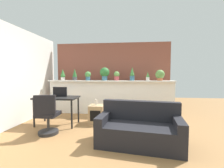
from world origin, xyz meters
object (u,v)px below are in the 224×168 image
(potted_plant_2, at_px, (88,75))
(potted_plant_3, at_px, (105,73))
(potted_plant_0, at_px, (63,75))
(tv_monitor, at_px, (60,92))
(potted_plant_6, at_px, (148,76))
(potted_plant_5, at_px, (132,75))
(desk, at_px, (57,100))
(office_chair, at_px, (47,118))
(potted_plant_7, at_px, (160,75))
(couch, at_px, (139,130))
(potted_plant_4, at_px, (117,76))
(potted_plant_1, at_px, (75,75))
(side_cube_shelf, at_px, (97,114))
(vase_on_shelf, at_px, (96,102))

(potted_plant_2, height_order, potted_plant_3, potted_plant_3)
(potted_plant_0, distance_m, tv_monitor, 1.30)
(potted_plant_3, distance_m, potted_plant_6, 1.42)
(potted_plant_5, xyz_separation_m, desk, (-2.01, -1.22, -0.67))
(office_chair, bearing_deg, potted_plant_7, 34.24)
(office_chair, bearing_deg, couch, -6.44)
(potted_plant_3, bearing_deg, potted_plant_6, -2.32)
(potted_plant_2, bearing_deg, potted_plant_4, 2.23)
(potted_plant_1, distance_m, potted_plant_2, 0.46)
(office_chair, bearing_deg, potted_plant_0, 103.95)
(potted_plant_4, bearing_deg, desk, -140.30)
(tv_monitor, bearing_deg, side_cube_shelf, 10.12)
(potted_plant_7, distance_m, tv_monitor, 3.09)
(potted_plant_5, height_order, side_cube_shelf, potted_plant_5)
(tv_monitor, bearing_deg, potted_plant_4, 38.87)
(couch, bearing_deg, side_cube_shelf, 133.06)
(potted_plant_5, xyz_separation_m, couch, (0.10, -2.13, -1.05))
(couch, bearing_deg, vase_on_shelf, 133.66)
(tv_monitor, bearing_deg, potted_plant_1, 89.49)
(potted_plant_4, height_order, side_cube_shelf, potted_plant_4)
(potted_plant_6, xyz_separation_m, desk, (-2.50, -1.18, -0.62))
(office_chair, bearing_deg, potted_plant_2, 77.40)
(potted_plant_2, relative_size, desk, 0.27)
(desk, relative_size, side_cube_shelf, 2.20)
(potted_plant_3, height_order, potted_plant_4, potted_plant_3)
(potted_plant_6, bearing_deg, potted_plant_1, 179.45)
(office_chair, distance_m, vase_on_shelf, 1.31)
(potted_plant_7, bearing_deg, potted_plant_4, 178.99)
(potted_plant_3, distance_m, vase_on_shelf, 1.28)
(vase_on_shelf, xyz_separation_m, couch, (1.10, -1.15, -0.30))
(office_chair, xyz_separation_m, vase_on_shelf, (0.90, 0.93, 0.19))
(potted_plant_0, distance_m, potted_plant_4, 1.86)
(desk, bearing_deg, potted_plant_7, 22.81)
(potted_plant_7, relative_size, couch, 0.21)
(potted_plant_3, bearing_deg, potted_plant_2, -176.40)
(vase_on_shelf, bearing_deg, potted_plant_7, 27.21)
(potted_plant_1, height_order, potted_plant_5, potted_plant_5)
(vase_on_shelf, bearing_deg, couch, -46.34)
(side_cube_shelf, bearing_deg, vase_on_shelf, -161.25)
(couch, bearing_deg, potted_plant_4, 105.93)
(potted_plant_7, bearing_deg, potted_plant_2, -179.68)
(potted_plant_1, bearing_deg, tv_monitor, -90.51)
(potted_plant_1, height_order, potted_plant_7, potted_plant_1)
(potted_plant_2, bearing_deg, desk, -113.58)
(side_cube_shelf, bearing_deg, potted_plant_6, 32.11)
(potted_plant_4, distance_m, potted_plant_5, 0.51)
(potted_plant_2, xyz_separation_m, potted_plant_7, (2.37, 0.01, 0.02))
(potted_plant_4, xyz_separation_m, vase_on_shelf, (-0.49, -0.99, -0.72))
(couch, bearing_deg, desk, 156.71)
(potted_plant_3, relative_size, couch, 0.26)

